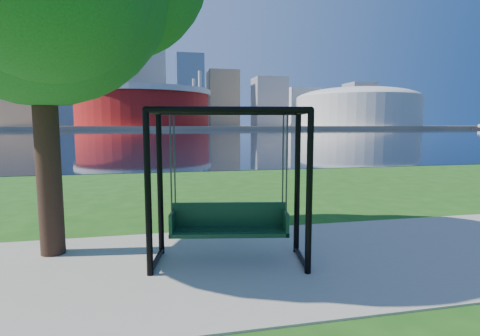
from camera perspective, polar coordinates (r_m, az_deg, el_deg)
name	(u,v)px	position (r m, az deg, el deg)	size (l,w,h in m)	color
ground	(248,253)	(6.83, 1.19, -12.84)	(900.00, 900.00, 0.00)	#1E5114
path	(255,262)	(6.37, 2.28, -14.16)	(120.00, 4.00, 0.03)	#9E937F
river	(164,134)	(108.30, -11.54, 5.15)	(900.00, 180.00, 0.02)	black
far_bank	(160,127)	(312.28, -12.08, 6.10)	(900.00, 228.00, 2.00)	#937F60
stadium	(144,106)	(241.72, -14.48, 9.11)	(83.00, 83.00, 32.00)	maroon
arena	(357,106)	(277.54, 17.41, 8.99)	(84.00, 84.00, 26.56)	beige
skyline	(154,85)	(327.41, -13.01, 12.21)	(392.00, 66.00, 96.50)	gray
swing	(229,190)	(6.04, -1.67, -3.39)	(2.63, 1.50, 2.54)	black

